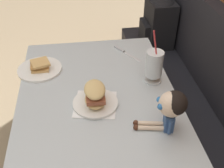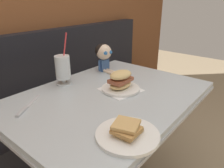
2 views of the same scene
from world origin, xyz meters
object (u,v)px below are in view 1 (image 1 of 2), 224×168
at_px(milkshake_glass, 154,65).
at_px(sandwich_plate, 95,97).
at_px(butter_knife, 123,51).
at_px(backpack, 159,20).
at_px(toast_plate, 40,68).
at_px(seated_doll, 171,106).

relative_size(milkshake_glass, sandwich_plate, 1.35).
bearing_deg(butter_knife, backpack, 145.53).
height_order(milkshake_glass, sandwich_plate, milkshake_glass).
xyz_separation_m(butter_knife, backpack, (-0.59, 0.40, -0.09)).
distance_m(toast_plate, milkshake_glass, 0.64).
height_order(toast_plate, milkshake_glass, milkshake_glass).
bearing_deg(backpack, butter_knife, -34.47).
relative_size(sandwich_plate, backpack, 0.58).
xyz_separation_m(seated_doll, backpack, (-1.26, 0.32, -0.21)).
relative_size(toast_plate, sandwich_plate, 1.07).
bearing_deg(toast_plate, seated_doll, 47.85).
bearing_deg(sandwich_plate, milkshake_glass, 114.90).
xyz_separation_m(milkshake_glass, backpack, (-0.91, 0.29, -0.18)).
bearing_deg(butter_knife, milkshake_glass, 18.40).
xyz_separation_m(milkshake_glass, seated_doll, (0.35, -0.02, 0.03)).
relative_size(milkshake_glass, butter_knife, 1.52).
xyz_separation_m(milkshake_glass, sandwich_plate, (0.15, -0.32, -0.06)).
height_order(sandwich_plate, butter_knife, sandwich_plate).
bearing_deg(toast_plate, sandwich_plate, 40.56).
xyz_separation_m(sandwich_plate, butter_knife, (-0.47, 0.22, -0.04)).
relative_size(sandwich_plate, butter_knife, 1.13).
distance_m(milkshake_glass, sandwich_plate, 0.36).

